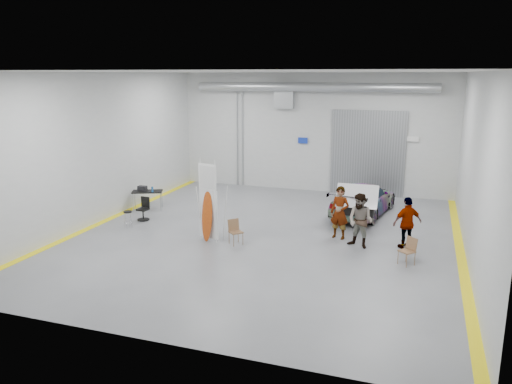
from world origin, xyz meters
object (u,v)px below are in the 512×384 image
(folding_chair_far, at_px, (406,256))
(work_table, at_px, (146,191))
(sedan_car, at_px, (363,199))
(person_a, at_px, (340,213))
(shop_stool, at_px, (128,220))
(office_chair, at_px, (144,210))
(folding_chair_near, at_px, (236,237))
(person_c, at_px, (407,223))
(person_b, at_px, (360,221))
(surfboard_display, at_px, (209,209))

(folding_chair_far, distance_m, work_table, 11.83)
(sedan_car, distance_m, folding_chair_far, 5.89)
(person_a, bearing_deg, sedan_car, 97.91)
(shop_stool, bearing_deg, office_chair, 89.68)
(folding_chair_near, distance_m, office_chair, 4.99)
(folding_chair_far, bearing_deg, person_a, -177.59)
(folding_chair_near, distance_m, shop_stool, 4.75)
(work_table, bearing_deg, sedan_car, 13.61)
(folding_chair_far, bearing_deg, folding_chair_near, -140.13)
(person_a, bearing_deg, folding_chair_far, -23.67)
(office_chair, bearing_deg, work_table, 122.14)
(person_a, distance_m, office_chair, 8.10)
(person_a, relative_size, folding_chair_near, 2.19)
(person_c, height_order, work_table, person_c)
(person_b, height_order, surfboard_display, surfboard_display)
(person_b, bearing_deg, office_chair, -162.22)
(sedan_car, height_order, person_a, person_a)
(office_chair, bearing_deg, folding_chair_near, -14.00)
(person_b, height_order, shop_stool, person_b)
(work_table, bearing_deg, office_chair, -62.72)
(folding_chair_far, relative_size, shop_stool, 1.30)
(shop_stool, relative_size, office_chair, 0.72)
(person_c, bearing_deg, shop_stool, -28.25)
(person_a, relative_size, office_chair, 2.07)
(shop_stool, height_order, office_chair, office_chair)
(shop_stool, bearing_deg, surfboard_display, -6.81)
(sedan_car, bearing_deg, person_b, 105.20)
(folding_chair_near, bearing_deg, surfboard_display, 131.99)
(surfboard_display, bearing_deg, shop_stool, -168.01)
(folding_chair_near, relative_size, work_table, 0.61)
(person_c, bearing_deg, person_a, -42.41)
(folding_chair_near, bearing_deg, person_b, -32.84)
(person_a, distance_m, surfboard_display, 4.75)
(sedan_car, bearing_deg, person_a, 92.84)
(person_a, relative_size, work_table, 1.33)
(surfboard_display, bearing_deg, folding_chair_far, 18.04)
(shop_stool, bearing_deg, sedan_car, 30.33)
(office_chair, bearing_deg, surfboard_display, -18.56)
(shop_stool, xyz_separation_m, office_chair, (0.01, 1.16, 0.08))
(folding_chair_far, distance_m, office_chair, 10.69)
(person_c, height_order, surfboard_display, surfboard_display)
(person_c, relative_size, office_chair, 1.95)
(person_c, distance_m, folding_chair_near, 5.98)
(person_b, relative_size, folding_chair_near, 2.16)
(person_a, xyz_separation_m, shop_stool, (-8.08, -1.42, -0.64))
(folding_chair_far, bearing_deg, person_b, -175.40)
(sedan_car, xyz_separation_m, person_a, (-0.42, -3.55, 0.29))
(person_b, height_order, office_chair, person_b)
(surfboard_display, relative_size, folding_chair_far, 3.41)
(folding_chair_near, xyz_separation_m, folding_chair_far, (5.83, -0.08, -0.00))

